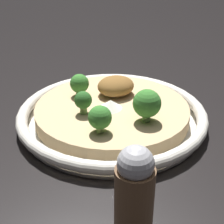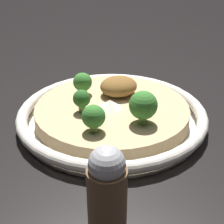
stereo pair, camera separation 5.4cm
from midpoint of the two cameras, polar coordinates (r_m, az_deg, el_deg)
name	(u,v)px [view 1 (the left image)]	position (r m, az deg, el deg)	size (l,w,h in m)	color
ground_plane	(112,123)	(0.55, -2.81, -1.91)	(6.00, 6.00, 0.00)	black
risotto_bowl	(112,114)	(0.55, -2.85, -0.45)	(0.30, 0.30, 0.03)	silver
cheese_sprinkle	(111,104)	(0.53, -3.20, 1.23)	(0.04, 0.04, 0.01)	white
crispy_onion_garnish	(116,86)	(0.57, -2.11, 4.28)	(0.06, 0.06, 0.03)	brown
broccoli_front	(147,104)	(0.48, 2.64, 1.28)	(0.04, 0.04, 0.05)	#668E47
broccoli_front_left	(100,118)	(0.46, -5.40, -1.06)	(0.03, 0.03, 0.04)	#84A856
broccoli_left	(82,100)	(0.51, -8.04, 1.95)	(0.03, 0.03, 0.04)	#668E47
broccoli_back_left	(80,84)	(0.57, -8.17, 4.55)	(0.03, 0.03, 0.04)	#759E4C
pepper_shaker	(134,195)	(0.34, -1.02, -13.76)	(0.04, 0.04, 0.11)	brown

